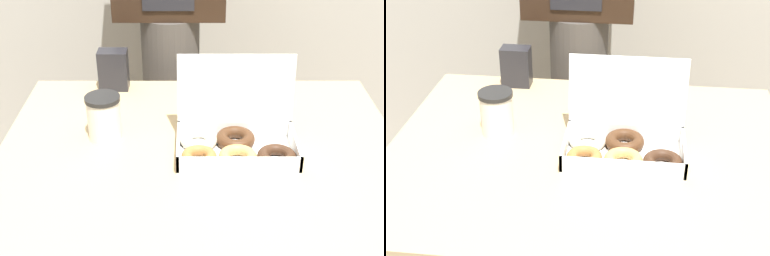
# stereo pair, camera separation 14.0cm
# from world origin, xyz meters

# --- Properties ---
(table) EXTENTS (1.12, 0.90, 0.75)m
(table) POSITION_xyz_m (0.00, 0.00, 0.38)
(table) COLOR tan
(table) RESTS_ON ground_plane
(donut_box) EXTENTS (0.35, 0.24, 0.25)m
(donut_box) POSITION_xyz_m (0.09, -0.01, 0.79)
(donut_box) COLOR white
(donut_box) RESTS_ON table
(coffee_cup) EXTENTS (0.10, 0.10, 0.13)m
(coffee_cup) POSITION_xyz_m (-0.27, 0.07, 0.82)
(coffee_cup) COLOR silver
(coffee_cup) RESTS_ON table
(napkin_holder) EXTENTS (0.10, 0.06, 0.14)m
(napkin_holder) POSITION_xyz_m (-0.29, 0.39, 0.82)
(napkin_holder) COLOR #232328
(napkin_holder) RESTS_ON table
(person_customer) EXTENTS (0.41, 0.23, 1.73)m
(person_customer) POSITION_xyz_m (-0.11, 0.69, 0.95)
(person_customer) COLOR #4C4742
(person_customer) RESTS_ON ground_plane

